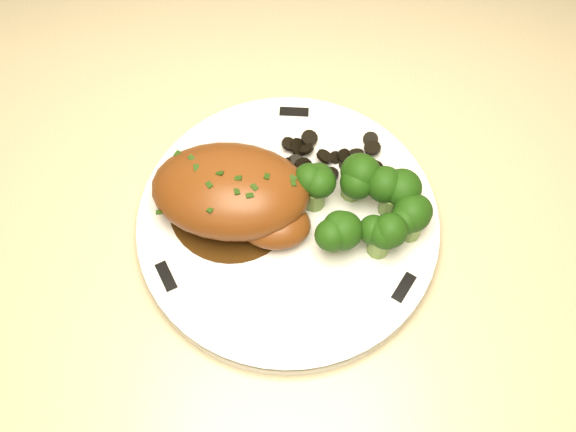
{
  "coord_description": "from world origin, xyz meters",
  "views": [
    {
      "loc": [
        0.34,
        1.36,
        1.45
      ],
      "look_at": [
        0.33,
        1.66,
        0.88
      ],
      "focal_mm": 45.0,
      "sensor_mm": 36.0,
      "label": 1
    }
  ],
  "objects_px": {
    "chicken_breast": "(236,195)",
    "broccoli_florets": "(364,208)",
    "plate": "(288,225)",
    "counter": "(97,342)"
  },
  "relations": [
    {
      "from": "counter",
      "to": "chicken_breast",
      "type": "bearing_deg",
      "value": -0.9
    },
    {
      "from": "counter",
      "to": "chicken_breast",
      "type": "distance_m",
      "value": 0.52
    },
    {
      "from": "chicken_breast",
      "to": "plate",
      "type": "bearing_deg",
      "value": -9.22
    },
    {
      "from": "chicken_breast",
      "to": "broccoli_florets",
      "type": "height_order",
      "value": "chicken_breast"
    },
    {
      "from": "chicken_breast",
      "to": "broccoli_florets",
      "type": "relative_size",
      "value": 1.28
    },
    {
      "from": "plate",
      "to": "broccoli_florets",
      "type": "distance_m",
      "value": 0.08
    },
    {
      "from": "counter",
      "to": "broccoli_florets",
      "type": "xyz_separation_m",
      "value": [
        0.35,
        -0.01,
        0.47
      ]
    },
    {
      "from": "plate",
      "to": "chicken_breast",
      "type": "xyz_separation_m",
      "value": [
        -0.05,
        0.01,
        0.04
      ]
    },
    {
      "from": "counter",
      "to": "broccoli_florets",
      "type": "distance_m",
      "value": 0.58
    },
    {
      "from": "broccoli_florets",
      "to": "plate",
      "type": "bearing_deg",
      "value": -179.4
    }
  ]
}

